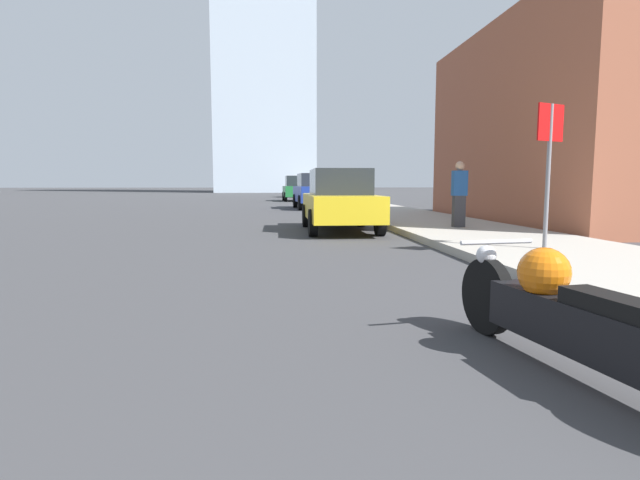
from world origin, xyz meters
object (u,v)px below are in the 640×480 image
(parked_car_blue, at_px, (313,191))
(stop_sign, at_px, (549,151))
(parked_car_white, at_px, (293,189))
(pedestrian, at_px, (459,194))
(motorcycle, at_px, (568,314))
(parked_car_yellow, at_px, (340,200))
(parked_car_green, at_px, (297,189))

(parked_car_blue, bearing_deg, stop_sign, -84.19)
(parked_car_white, xyz_separation_m, stop_sign, (2.62, -40.57, 0.94))
(parked_car_blue, distance_m, pedestrian, 13.22)
(motorcycle, height_order, parked_car_blue, parked_car_blue)
(parked_car_yellow, distance_m, parked_car_white, 35.53)
(motorcycle, height_order, parked_car_white, parked_car_white)
(motorcycle, bearing_deg, pedestrian, 64.42)
(parked_car_green, xyz_separation_m, pedestrian, (2.93, -24.76, 0.08))
(pedestrian, bearing_deg, stop_sign, -91.42)
(parked_car_white, bearing_deg, parked_car_green, -87.88)
(parked_car_blue, relative_size, stop_sign, 1.96)
(parked_car_yellow, height_order, parked_car_green, parked_car_green)
(parked_car_yellow, height_order, parked_car_blue, parked_car_blue)
(motorcycle, distance_m, parked_car_blue, 22.17)
(motorcycle, height_order, parked_car_yellow, parked_car_yellow)
(parked_car_yellow, relative_size, pedestrian, 2.67)
(parked_car_green, height_order, stop_sign, stop_sign)
(parked_car_yellow, xyz_separation_m, stop_sign, (2.81, -5.04, 0.96))
(motorcycle, height_order, stop_sign, stop_sign)
(stop_sign, bearing_deg, parked_car_yellow, 119.14)
(parked_car_yellow, relative_size, parked_car_blue, 0.94)
(parked_car_yellow, bearing_deg, pedestrian, -15.23)
(motorcycle, relative_size, parked_car_yellow, 0.57)
(parked_car_white, height_order, stop_sign, stop_sign)
(parked_car_yellow, bearing_deg, parked_car_green, 90.35)
(parked_car_blue, xyz_separation_m, stop_sign, (2.54, -17.19, 0.88))
(parked_car_yellow, bearing_deg, parked_car_blue, 89.02)
(parked_car_white, distance_m, stop_sign, 40.66)
(stop_sign, distance_m, pedestrian, 4.30)
(motorcycle, xyz_separation_m, parked_car_blue, (0.13, 22.16, 0.50))
(pedestrian, bearing_deg, parked_car_white, 94.29)
(parked_car_blue, bearing_deg, parked_car_white, 87.62)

